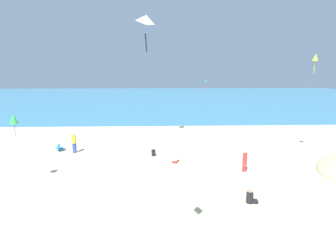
% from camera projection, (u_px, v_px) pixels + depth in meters
% --- Properties ---
extents(ground_plane, '(120.00, 120.00, 0.00)m').
position_uv_depth(ground_plane, '(168.00, 159.00, 19.22)').
color(ground_plane, '#C6B58C').
extents(ocean_water, '(120.00, 60.00, 0.05)m').
position_uv_depth(ocean_water, '(163.00, 98.00, 59.66)').
color(ocean_water, teal).
rests_on(ocean_water, ground_plane).
extents(beach_chair_far_right, '(0.87, 0.86, 0.62)m').
position_uv_depth(beach_chair_far_right, '(60.00, 148.00, 21.05)').
color(beach_chair_far_right, '#2370B2').
rests_on(beach_chair_far_right, ground_plane).
extents(cooler_box, '(0.55, 0.66, 0.25)m').
position_uv_depth(cooler_box, '(175.00, 161.00, 18.48)').
color(cooler_box, red).
rests_on(cooler_box, ground_plane).
extents(person_0, '(0.62, 0.39, 0.76)m').
position_uv_depth(person_0, '(250.00, 198.00, 12.85)').
color(person_0, black).
rests_on(person_0, ground_plane).
extents(person_1, '(0.32, 0.32, 1.49)m').
position_uv_depth(person_1, '(245.00, 160.00, 16.67)').
color(person_1, red).
rests_on(person_1, ground_plane).
extents(person_2, '(0.55, 0.60, 0.68)m').
position_uv_depth(person_2, '(153.00, 153.00, 19.86)').
color(person_2, black).
rests_on(person_2, ground_plane).
extents(person_3, '(0.48, 0.48, 1.72)m').
position_uv_depth(person_3, '(74.00, 141.00, 20.38)').
color(person_3, blue).
rests_on(person_3, ground_plane).
extents(kite_lime, '(0.62, 0.62, 1.47)m').
position_uv_depth(kite_lime, '(315.00, 57.00, 18.28)').
color(kite_lime, '#99DB33').
extents(kite_green, '(0.65, 0.65, 1.51)m').
position_uv_depth(kite_green, '(14.00, 119.00, 14.04)').
color(kite_green, green).
extents(kite_teal, '(0.57, 0.58, 1.50)m').
position_uv_depth(kite_teal, '(206.00, 81.00, 32.94)').
color(kite_teal, '#1EADAD').
extents(kite_white, '(0.43, 0.55, 0.96)m').
position_uv_depth(kite_white, '(146.00, 19.00, 6.33)').
color(kite_white, white).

